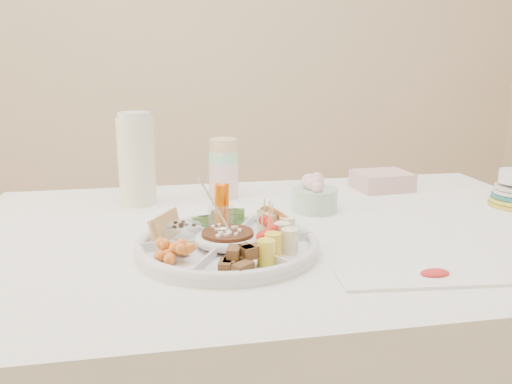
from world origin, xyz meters
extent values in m
cube|color=beige|center=(0.00, 2.00, 1.35)|extent=(4.00, 0.02, 2.70)
cube|color=white|center=(0.00, 0.00, 0.38)|extent=(1.52, 1.02, 0.76)
cylinder|color=silver|center=(-0.16, -0.13, 0.78)|extent=(0.39, 0.39, 0.04)
cylinder|color=#4B2510|center=(-0.16, -0.13, 0.79)|extent=(0.11, 0.11, 0.04)
cylinder|color=#AFBFA5|center=(-0.11, 0.33, 0.88)|extent=(0.11, 0.11, 0.24)
cylinder|color=silver|center=(-0.35, 0.30, 0.89)|extent=(0.13, 0.13, 0.26)
cylinder|color=#8AC6AA|center=(0.11, 0.14, 0.80)|extent=(0.15, 0.15, 0.09)
cube|color=#D4A5A3|center=(0.39, 0.34, 0.79)|extent=(0.17, 0.15, 0.05)
cube|color=silver|center=(0.17, -0.34, 0.76)|extent=(0.32, 0.13, 0.01)
camera|label=1|loc=(-0.30, -1.21, 1.16)|focal=38.00mm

